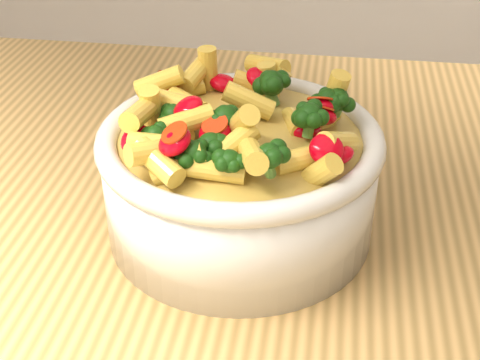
# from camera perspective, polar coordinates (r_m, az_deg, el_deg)

# --- Properties ---
(table) EXTENTS (1.20, 0.80, 0.90)m
(table) POSITION_cam_1_polar(r_m,az_deg,el_deg) (0.64, 4.67, -11.94)
(table) COLOR tan
(table) RESTS_ON ground
(serving_bowl) EXTENTS (0.23, 0.23, 0.10)m
(serving_bowl) POSITION_cam_1_polar(r_m,az_deg,el_deg) (0.55, 0.00, 0.11)
(serving_bowl) COLOR silver
(serving_bowl) RESTS_ON table
(pasta_salad) EXTENTS (0.18, 0.18, 0.04)m
(pasta_salad) POSITION_cam_1_polar(r_m,az_deg,el_deg) (0.52, 0.00, 5.80)
(pasta_salad) COLOR #E1CB47
(pasta_salad) RESTS_ON serving_bowl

